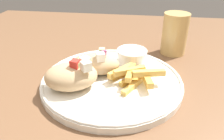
{
  "coord_description": "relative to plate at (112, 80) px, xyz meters",
  "views": [
    {
      "loc": [
        0.07,
        -0.4,
        0.98
      ],
      "look_at": [
        0.01,
        0.0,
        0.76
      ],
      "focal_mm": 35.0,
      "sensor_mm": 36.0,
      "label": 1
    }
  ],
  "objects": [
    {
      "name": "table",
      "position": [
        -0.01,
        -0.0,
        -0.09
      ],
      "size": [
        1.17,
        1.17,
        0.73
      ],
      "color": "brown",
      "rests_on": "ground_plane"
    },
    {
      "name": "plate",
      "position": [
        0.0,
        0.0,
        0.0
      ],
      "size": [
        0.3,
        0.3,
        0.02
      ],
      "color": "white",
      "rests_on": "table"
    },
    {
      "name": "pita_sandwich_near",
      "position": [
        -0.07,
        -0.05,
        0.03
      ],
      "size": [
        0.12,
        0.11,
        0.07
      ],
      "rotation": [
        0.0,
        0.0,
        0.32
      ],
      "color": "tan",
      "rests_on": "plate"
    },
    {
      "name": "pita_sandwich_far",
      "position": [
        -0.04,
        0.02,
        0.03
      ],
      "size": [
        0.11,
        0.07,
        0.06
      ],
      "rotation": [
        0.0,
        0.0,
        0.06
      ],
      "color": "tan",
      "rests_on": "plate"
    },
    {
      "name": "fries_pile",
      "position": [
        0.05,
        -0.0,
        0.02
      ],
      "size": [
        0.12,
        0.12,
        0.03
      ],
      "color": "#E5B251",
      "rests_on": "plate"
    },
    {
      "name": "sauce_ramekin",
      "position": [
        0.04,
        0.08,
        0.02
      ],
      "size": [
        0.07,
        0.07,
        0.03
      ],
      "color": "white",
      "rests_on": "plate"
    },
    {
      "name": "water_glass",
      "position": [
        0.15,
        0.19,
        0.04
      ],
      "size": [
        0.07,
        0.07,
        0.11
      ],
      "color": "tan",
      "rests_on": "table"
    }
  ]
}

